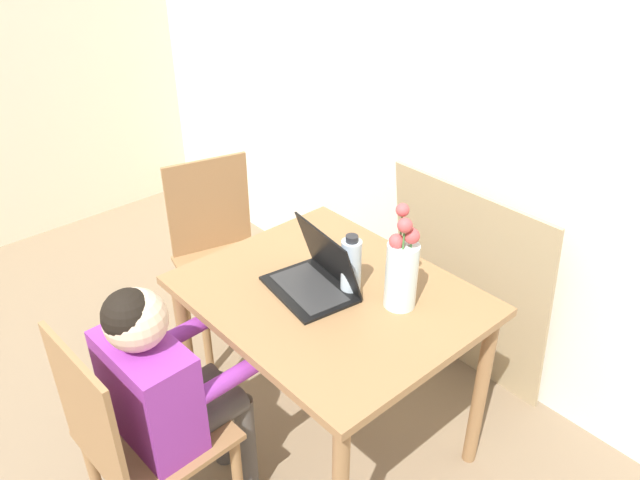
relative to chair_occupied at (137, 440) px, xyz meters
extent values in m
cube|color=white|center=(-0.08, 1.54, 0.81)|extent=(6.40, 0.05, 2.50)
cube|color=olive|center=(0.11, 0.71, 0.27)|extent=(0.95, 0.79, 0.03)
cylinder|color=olive|center=(-0.31, 0.36, -0.10)|extent=(0.05, 0.05, 0.69)
cylinder|color=olive|center=(-0.31, 1.05, -0.10)|extent=(0.05, 0.05, 0.69)
cylinder|color=olive|center=(0.53, 1.05, -0.10)|extent=(0.05, 0.05, 0.69)
cube|color=olive|center=(0.00, 0.07, -0.03)|extent=(0.42, 0.42, 0.02)
cube|color=olive|center=(0.00, -0.12, 0.20)|extent=(0.38, 0.03, 0.44)
cylinder|color=olive|center=(0.16, 0.25, -0.24)|extent=(0.04, 0.04, 0.40)
cylinder|color=olive|center=(-0.18, 0.23, -0.24)|extent=(0.04, 0.04, 0.40)
cylinder|color=olive|center=(-0.17, -0.11, -0.24)|extent=(0.04, 0.04, 0.40)
cube|color=olive|center=(-0.65, 0.77, -0.03)|extent=(0.49, 0.49, 0.02)
cube|color=olive|center=(-0.83, 0.82, 0.20)|extent=(0.11, 0.37, 0.44)
cylinder|color=olive|center=(-0.52, 0.57, -0.24)|extent=(0.04, 0.04, 0.40)
cylinder|color=olive|center=(-0.44, 0.90, -0.24)|extent=(0.04, 0.04, 0.40)
cylinder|color=olive|center=(-0.85, 0.65, -0.24)|extent=(0.04, 0.04, 0.40)
cylinder|color=olive|center=(-0.77, 0.98, -0.24)|extent=(0.04, 0.04, 0.40)
cube|color=purple|center=(0.00, 0.07, 0.16)|extent=(0.34, 0.19, 0.36)
sphere|color=beige|center=(0.00, 0.07, 0.43)|extent=(0.18, 0.18, 0.18)
sphere|color=black|center=(0.00, 0.05, 0.45)|extent=(0.16, 0.16, 0.16)
cylinder|color=#4C4742|center=(0.07, 0.21, -0.01)|extent=(0.10, 0.28, 0.09)
cylinder|color=#4C4742|center=(-0.08, 0.21, -0.01)|extent=(0.10, 0.28, 0.09)
cylinder|color=#4C4742|center=(0.06, 0.35, -0.23)|extent=(0.07, 0.07, 0.42)
cylinder|color=#4C4742|center=(-0.09, 0.35, -0.23)|extent=(0.07, 0.07, 0.42)
cylinder|color=purple|center=(0.13, 0.29, 0.18)|extent=(0.07, 0.24, 0.06)
cylinder|color=purple|center=(-0.15, 0.27, 0.18)|extent=(0.07, 0.24, 0.06)
cube|color=black|center=(0.06, 0.66, 0.29)|extent=(0.33, 0.27, 0.01)
cube|color=#2D2D2D|center=(0.06, 0.66, 0.29)|extent=(0.29, 0.19, 0.00)
cube|color=black|center=(0.07, 0.73, 0.40)|extent=(0.31, 0.12, 0.21)
cube|color=#19284C|center=(0.07, 0.74, 0.40)|extent=(0.28, 0.10, 0.19)
cylinder|color=silver|center=(0.31, 0.83, 0.40)|extent=(0.10, 0.10, 0.23)
cylinder|color=#3D7A38|center=(0.33, 0.83, 0.44)|extent=(0.01, 0.01, 0.22)
sphere|color=#CC4C4C|center=(0.33, 0.83, 0.55)|extent=(0.05, 0.05, 0.05)
cylinder|color=#3D7A38|center=(0.31, 0.85, 0.44)|extent=(0.01, 0.01, 0.22)
sphere|color=#CC4C4C|center=(0.31, 0.85, 0.55)|extent=(0.03, 0.03, 0.03)
cylinder|color=#3D7A38|center=(0.29, 0.84, 0.48)|extent=(0.01, 0.01, 0.30)
sphere|color=#CC4C4C|center=(0.29, 0.84, 0.62)|extent=(0.04, 0.04, 0.04)
cylinder|color=#3D7A38|center=(0.30, 0.81, 0.43)|extent=(0.01, 0.01, 0.20)
sphere|color=#CC4C4C|center=(0.30, 0.81, 0.53)|extent=(0.05, 0.05, 0.05)
cylinder|color=#3D7A38|center=(0.33, 0.81, 0.46)|extent=(0.01, 0.01, 0.27)
sphere|color=#CC4C4C|center=(0.33, 0.81, 0.59)|extent=(0.05, 0.05, 0.05)
cylinder|color=silver|center=(0.15, 0.76, 0.38)|extent=(0.07, 0.07, 0.19)
cylinder|color=#262628|center=(0.15, 0.76, 0.49)|extent=(0.04, 0.04, 0.02)
cube|color=tan|center=(0.18, 1.42, 0.01)|extent=(0.75, 0.14, 0.92)
camera|label=1|loc=(1.37, -0.46, 1.52)|focal=35.00mm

